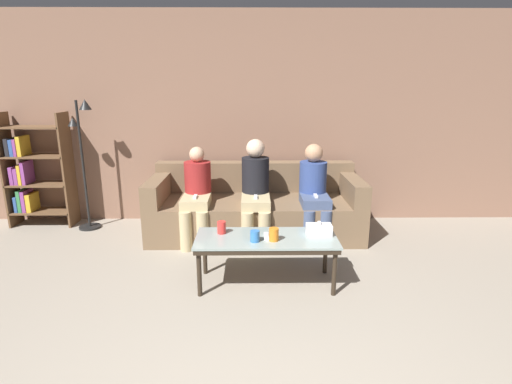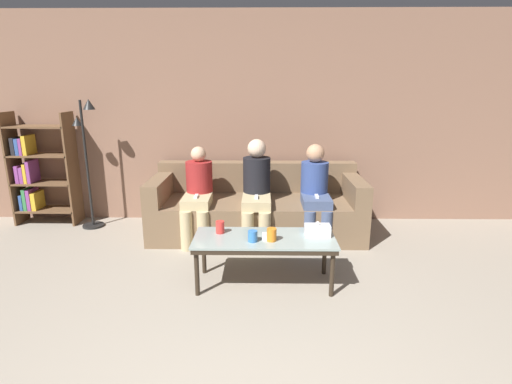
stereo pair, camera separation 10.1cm
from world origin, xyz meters
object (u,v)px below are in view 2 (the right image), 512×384
Objects in this scene: coffee_table at (264,242)px; cup_far_center at (272,235)px; cup_near_right at (253,236)px; seated_person_left_end at (198,192)px; couch at (257,209)px; game_remote at (264,236)px; bookshelf at (37,171)px; cup_near_left at (220,227)px; tissue_box at (317,230)px; seated_person_mid_left at (257,188)px; standing_lamp at (87,151)px; seated_person_mid_right at (315,190)px.

cup_far_center is (0.06, -0.08, 0.10)m from coffee_table.
cup_near_right is 0.09× the size of seated_person_left_end.
couch is 16.21× the size of game_remote.
bookshelf is (-2.91, 1.70, 0.18)m from cup_far_center.
cup_near_right is at bearing -33.75° from cup_near_left.
coffee_table is 3.29m from bookshelf.
coffee_table is at bearing -29.66° from bookshelf.
coffee_table is 0.48m from tissue_box.
bookshelf is at bearing 149.66° from cup_far_center.
cup_near_right is 0.08× the size of seated_person_mid_left.
bookshelf is (-2.85, 1.62, 0.22)m from game_remote.
standing_lamp is at bearing 150.98° from tissue_box.
coffee_table is 1.31m from seated_person_left_end.
game_remote is at bearing -55.25° from seated_person_left_end.
standing_lamp is at bearing 145.13° from coffee_table.
cup_near_left is at bearing 165.91° from game_remote.
seated_person_mid_left is (-0.08, 1.07, 0.21)m from coffee_table.
cup_near_left is at bearing 158.47° from cup_far_center.
cup_far_center is 0.74× the size of game_remote.
cup_far_center is at bearing -55.08° from seated_person_left_end.
cup_near_right is 0.16m from cup_far_center.
coffee_table is 11.11× the size of cup_near_left.
cup_far_center is at bearing -82.95° from seated_person_mid_left.
cup_near_right is 2.61m from standing_lamp.
cup_near_left is 1.38m from seated_person_mid_right.
standing_lamp is at bearing 174.78° from couch.
coffee_table is at bearing -174.53° from tissue_box.
coffee_table is at bearing -118.02° from seated_person_mid_right.
couch is 2.81m from bookshelf.
tissue_box is at bearing 5.47° from game_remote.
cup_near_left is 2.89m from bookshelf.
tissue_box reaches higher than cup_near_left.
bookshelf is at bearing 148.17° from cup_near_left.
standing_lamp reaches higher than cup_near_left.
seated_person_mid_right is (0.11, 1.04, 0.09)m from tissue_box.
coffee_table is 5.58× the size of tissue_box.
tissue_box reaches higher than game_remote.
seated_person_left_end is (-0.80, 1.15, 0.06)m from cup_far_center.
seated_person_left_end is at bearing 124.92° from cup_far_center.
game_remote is 1.09m from seated_person_mid_left.
bookshelf is at bearing 171.02° from seated_person_mid_right.
couch is at bearing -6.77° from bookshelf.
cup_far_center is 1.27m from seated_person_mid_right.
cup_near_left is 0.49m from cup_far_center.
seated_person_mid_left is (0.00, -0.22, 0.31)m from couch.
seated_person_mid_right is at bearing -17.96° from couch.
standing_lamp reaches higher than cup_far_center.
game_remote is 0.11× the size of bookshelf.
seated_person_left_end is at bearing -14.79° from bookshelf.
couch reaches higher than cup_near_left.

